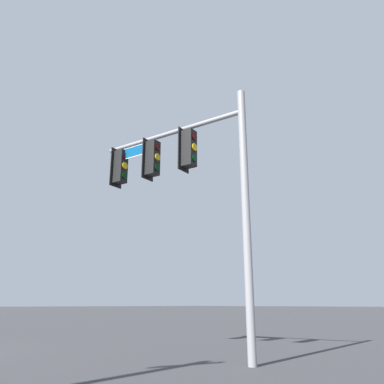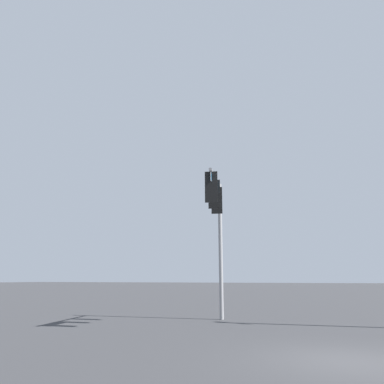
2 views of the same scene
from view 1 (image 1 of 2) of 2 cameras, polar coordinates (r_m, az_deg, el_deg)
The scene contains 1 object.
signal_pole_near at distance 10.79m, azimuth -1.93°, elevation 3.18°, with size 4.88×1.45×6.89m.
Camera 1 is at (-13.79, 1.09, 1.33)m, focal length 35.00 mm.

